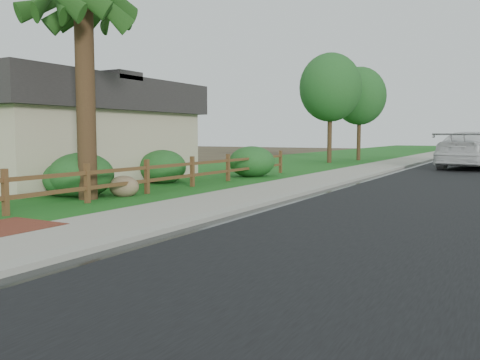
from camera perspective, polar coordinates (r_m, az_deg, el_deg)
The scene contains 17 objects.
ground at distance 9.42m, azimuth -13.74°, elevation -6.33°, with size 120.00×120.00×0.00m, color #3D2D21.
curb at distance 42.18m, azimuth 21.25°, elevation 2.36°, with size 0.40×90.00×0.12m, color gray.
wet_gutter at distance 42.13m, azimuth 21.72°, elevation 2.29°, with size 0.50×90.00×0.00m, color black.
sidewalk at distance 42.38m, azimuth 19.51°, elevation 2.41°, with size 2.20×90.00×0.10m, color gray.
grass_strip at distance 42.75m, azimuth 17.00°, elevation 2.48°, with size 1.60×90.00×0.06m, color #1A5117.
lawn_near at distance 44.15m, azimuth 10.39°, elevation 2.68°, with size 9.00×90.00×0.04m, color #1A5117.
ranch_fence at distance 16.50m, azimuth -7.75°, elevation 0.82°, with size 0.12×16.92×1.10m.
house at distance 22.11m, azimuth -22.38°, elevation 5.35°, with size 10.60×9.60×4.05m.
white_suv at distance 30.06m, azimuth 24.85°, elevation 3.05°, with size 2.75×6.76×1.96m, color silver.
dark_car_far at distance 49.15m, azimuth 24.33°, elevation 3.40°, with size 1.55×4.43×1.46m, color black.
boulder at distance 15.28m, azimuth -12.90°, elevation -0.72°, with size 0.97×0.73×0.65m, color brown.
shrub_a at distance 15.76m, azimuth -18.73°, elevation 0.12°, with size 1.45×1.45×1.09m, color #1D4719.
shrub_b at distance 15.58m, azimuth -17.39°, elevation 0.54°, with size 1.89×1.89×1.32m, color #1D4719.
shrub_c at distance 19.25m, azimuth -8.67°, elevation 1.47°, with size 1.76×1.76×1.27m, color #1D4719.
shrub_d at distance 21.82m, azimuth 1.34°, elevation 2.05°, with size 1.98×1.98×1.35m, color #1D4719.
tree_near_left at distance 33.22m, azimuth 10.11°, elevation 10.18°, with size 3.95×3.95×7.00m.
tree_mid_left at distance 36.77m, azimuth 13.28°, elevation 9.15°, with size 3.65×3.65×6.53m.
Camera 1 is at (6.33, -6.72, 1.85)m, focal length 38.00 mm.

